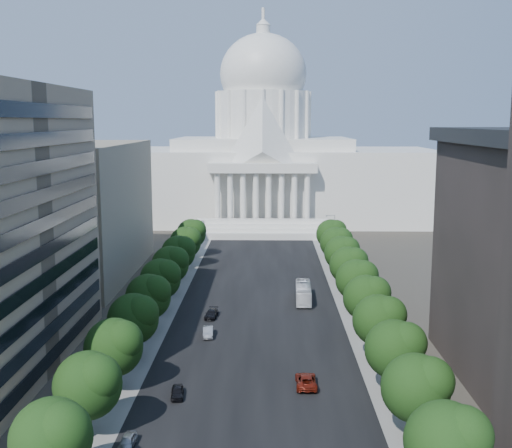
# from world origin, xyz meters

# --- Properties ---
(road_asphalt) EXTENTS (30.00, 260.00, 0.01)m
(road_asphalt) POSITION_xyz_m (0.00, 90.00, 0.00)
(road_asphalt) COLOR black
(road_asphalt) RESTS_ON ground
(sidewalk_left) EXTENTS (8.00, 260.00, 0.02)m
(sidewalk_left) POSITION_xyz_m (-19.00, 90.00, 0.00)
(sidewalk_left) COLOR gray
(sidewalk_left) RESTS_ON ground
(sidewalk_right) EXTENTS (8.00, 260.00, 0.02)m
(sidewalk_right) POSITION_xyz_m (19.00, 90.00, 0.00)
(sidewalk_right) COLOR gray
(sidewalk_right) RESTS_ON ground
(capitol) EXTENTS (120.00, 56.00, 73.00)m
(capitol) POSITION_xyz_m (0.00, 184.89, 20.01)
(capitol) COLOR white
(capitol) RESTS_ON ground
(office_block_left_far) EXTENTS (38.00, 52.00, 30.00)m
(office_block_left_far) POSITION_xyz_m (-48.00, 100.00, 15.00)
(office_block_left_far) COLOR gray
(office_block_left_far) RESTS_ON ground
(tree_l_a) EXTENTS (7.79, 7.60, 9.97)m
(tree_l_a) POSITION_xyz_m (-17.66, 11.81, 6.45)
(tree_l_a) COLOR #33261C
(tree_l_a) RESTS_ON ground
(tree_l_b) EXTENTS (7.79, 7.60, 9.97)m
(tree_l_b) POSITION_xyz_m (-17.66, 23.81, 6.45)
(tree_l_b) COLOR #33261C
(tree_l_b) RESTS_ON ground
(tree_l_c) EXTENTS (7.79, 7.60, 9.97)m
(tree_l_c) POSITION_xyz_m (-17.66, 35.81, 6.45)
(tree_l_c) COLOR #33261C
(tree_l_c) RESTS_ON ground
(tree_l_d) EXTENTS (7.79, 7.60, 9.97)m
(tree_l_d) POSITION_xyz_m (-17.66, 47.81, 6.45)
(tree_l_d) COLOR #33261C
(tree_l_d) RESTS_ON ground
(tree_l_e) EXTENTS (7.79, 7.60, 9.97)m
(tree_l_e) POSITION_xyz_m (-17.66, 59.81, 6.45)
(tree_l_e) COLOR #33261C
(tree_l_e) RESTS_ON ground
(tree_l_f) EXTENTS (7.79, 7.60, 9.97)m
(tree_l_f) POSITION_xyz_m (-17.66, 71.81, 6.45)
(tree_l_f) COLOR #33261C
(tree_l_f) RESTS_ON ground
(tree_l_g) EXTENTS (7.79, 7.60, 9.97)m
(tree_l_g) POSITION_xyz_m (-17.66, 83.81, 6.45)
(tree_l_g) COLOR #33261C
(tree_l_g) RESTS_ON ground
(tree_l_h) EXTENTS (7.79, 7.60, 9.97)m
(tree_l_h) POSITION_xyz_m (-17.66, 95.81, 6.45)
(tree_l_h) COLOR #33261C
(tree_l_h) RESTS_ON ground
(tree_l_i) EXTENTS (7.79, 7.60, 9.97)m
(tree_l_i) POSITION_xyz_m (-17.66, 107.81, 6.45)
(tree_l_i) COLOR #33261C
(tree_l_i) RESTS_ON ground
(tree_l_j) EXTENTS (7.79, 7.60, 9.97)m
(tree_l_j) POSITION_xyz_m (-17.66, 119.81, 6.45)
(tree_l_j) COLOR #33261C
(tree_l_j) RESTS_ON ground
(tree_r_a) EXTENTS (7.79, 7.60, 9.97)m
(tree_r_a) POSITION_xyz_m (18.34, 11.81, 6.45)
(tree_r_a) COLOR #33261C
(tree_r_a) RESTS_ON ground
(tree_r_b) EXTENTS (7.79, 7.60, 9.97)m
(tree_r_b) POSITION_xyz_m (18.34, 23.81, 6.45)
(tree_r_b) COLOR #33261C
(tree_r_b) RESTS_ON ground
(tree_r_c) EXTENTS (7.79, 7.60, 9.97)m
(tree_r_c) POSITION_xyz_m (18.34, 35.81, 6.45)
(tree_r_c) COLOR #33261C
(tree_r_c) RESTS_ON ground
(tree_r_d) EXTENTS (7.79, 7.60, 9.97)m
(tree_r_d) POSITION_xyz_m (18.34, 47.81, 6.45)
(tree_r_d) COLOR #33261C
(tree_r_d) RESTS_ON ground
(tree_r_e) EXTENTS (7.79, 7.60, 9.97)m
(tree_r_e) POSITION_xyz_m (18.34, 59.81, 6.45)
(tree_r_e) COLOR #33261C
(tree_r_e) RESTS_ON ground
(tree_r_f) EXTENTS (7.79, 7.60, 9.97)m
(tree_r_f) POSITION_xyz_m (18.34, 71.81, 6.45)
(tree_r_f) COLOR #33261C
(tree_r_f) RESTS_ON ground
(tree_r_g) EXTENTS (7.79, 7.60, 9.97)m
(tree_r_g) POSITION_xyz_m (18.34, 83.81, 6.45)
(tree_r_g) COLOR #33261C
(tree_r_g) RESTS_ON ground
(tree_r_h) EXTENTS (7.79, 7.60, 9.97)m
(tree_r_h) POSITION_xyz_m (18.34, 95.81, 6.45)
(tree_r_h) COLOR #33261C
(tree_r_h) RESTS_ON ground
(tree_r_i) EXTENTS (7.79, 7.60, 9.97)m
(tree_r_i) POSITION_xyz_m (18.34, 107.81, 6.45)
(tree_r_i) COLOR #33261C
(tree_r_i) RESTS_ON ground
(tree_r_j) EXTENTS (7.79, 7.60, 9.97)m
(tree_r_j) POSITION_xyz_m (18.34, 119.81, 6.45)
(tree_r_j) COLOR #33261C
(tree_r_j) RESTS_ON ground
(streetlight_b) EXTENTS (2.61, 0.44, 9.00)m
(streetlight_b) POSITION_xyz_m (19.90, 35.00, 5.82)
(streetlight_b) COLOR gray
(streetlight_b) RESTS_ON ground
(streetlight_c) EXTENTS (2.61, 0.44, 9.00)m
(streetlight_c) POSITION_xyz_m (19.90, 60.00, 5.82)
(streetlight_c) COLOR gray
(streetlight_c) RESTS_ON ground
(streetlight_d) EXTENTS (2.61, 0.44, 9.00)m
(streetlight_d) POSITION_xyz_m (19.90, 85.00, 5.82)
(streetlight_d) COLOR gray
(streetlight_d) RESTS_ON ground
(streetlight_e) EXTENTS (2.61, 0.44, 9.00)m
(streetlight_e) POSITION_xyz_m (19.90, 110.00, 5.82)
(streetlight_e) COLOR gray
(streetlight_e) RESTS_ON ground
(streetlight_f) EXTENTS (2.61, 0.44, 9.00)m
(streetlight_f) POSITION_xyz_m (19.90, 135.00, 5.82)
(streetlight_f) COLOR gray
(streetlight_f) RESTS_ON ground
(car_dark_a) EXTENTS (1.99, 4.09, 1.34)m
(car_dark_a) POSITION_xyz_m (-9.71, 34.72, 0.67)
(car_dark_a) COLOR black
(car_dark_a) RESTS_ON ground
(car_silver) EXTENTS (2.01, 4.73, 1.52)m
(car_silver) POSITION_xyz_m (-7.96, 58.17, 0.76)
(car_silver) COLOR #9D9FA5
(car_silver) RESTS_ON ground
(car_red) EXTENTS (2.72, 5.87, 1.63)m
(car_red) POSITION_xyz_m (6.97, 38.37, 0.82)
(car_red) COLOR #65160B
(car_red) RESTS_ON ground
(car_dark_b) EXTENTS (2.44, 5.01, 1.40)m
(car_dark_b) POSITION_xyz_m (-8.27, 68.22, 0.70)
(car_dark_b) COLOR black
(car_dark_b) RESTS_ON ground
(car_parked) EXTENTS (1.71, 4.04, 1.36)m
(car_parked) POSITION_xyz_m (-13.30, 21.82, 0.68)
(car_parked) COLOR #96979D
(car_parked) RESTS_ON ground
(city_bus) EXTENTS (3.23, 12.26, 3.39)m
(city_bus) POSITION_xyz_m (8.81, 79.30, 1.70)
(city_bus) COLOR white
(city_bus) RESTS_ON ground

